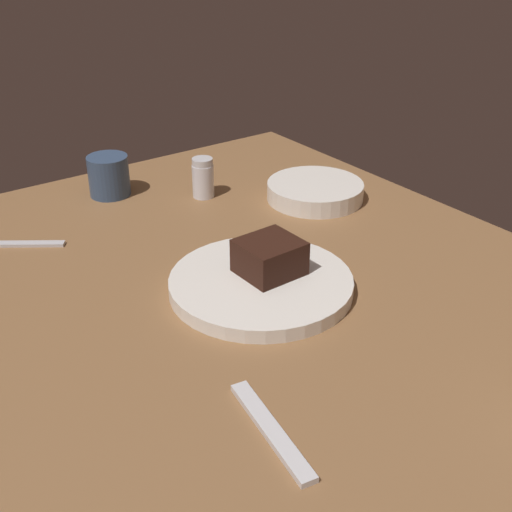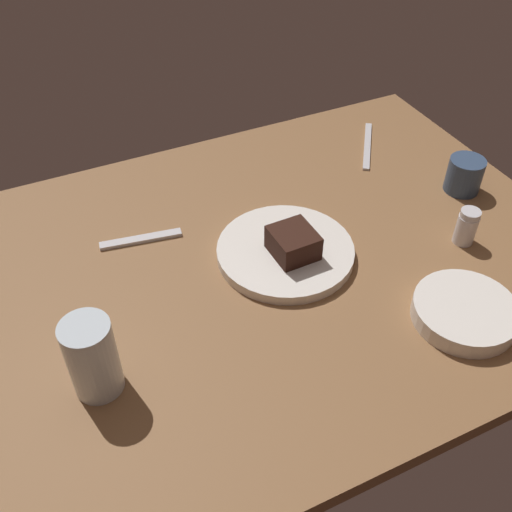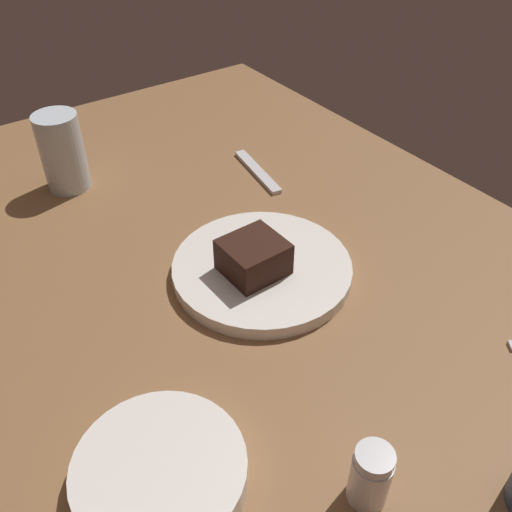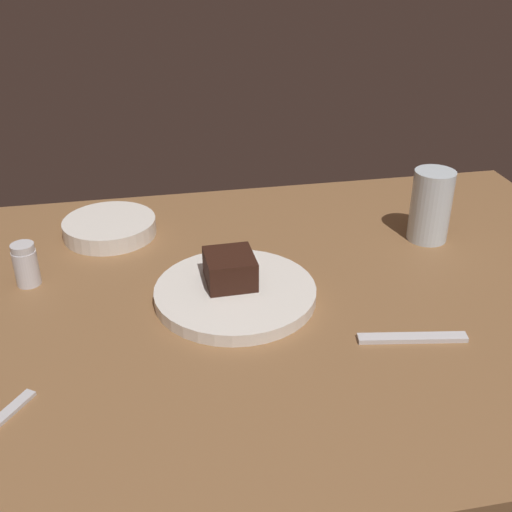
% 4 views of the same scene
% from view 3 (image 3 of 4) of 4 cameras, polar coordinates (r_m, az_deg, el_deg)
% --- Properties ---
extents(dining_table, '(1.20, 0.84, 0.03)m').
position_cam_3_polar(dining_table, '(0.82, -2.10, -0.15)').
color(dining_table, brown).
rests_on(dining_table, ground).
extents(dessert_plate, '(0.24, 0.24, 0.02)m').
position_cam_3_polar(dessert_plate, '(0.76, 0.47, -1.38)').
color(dessert_plate, white).
rests_on(dessert_plate, dining_table).
extents(chocolate_cake_slice, '(0.07, 0.08, 0.05)m').
position_cam_3_polar(chocolate_cake_slice, '(0.73, -0.26, -0.09)').
color(chocolate_cake_slice, black).
rests_on(chocolate_cake_slice, dessert_plate).
extents(salt_shaker, '(0.04, 0.04, 0.07)m').
position_cam_3_polar(salt_shaker, '(0.55, 11.56, -21.10)').
color(salt_shaker, silver).
rests_on(salt_shaker, dining_table).
extents(water_glass, '(0.07, 0.07, 0.13)m').
position_cam_3_polar(water_glass, '(0.97, -19.09, 9.95)').
color(water_glass, silver).
rests_on(water_glass, dining_table).
extents(side_bowl, '(0.17, 0.17, 0.03)m').
position_cam_3_polar(side_bowl, '(0.57, -9.71, -20.88)').
color(side_bowl, white).
rests_on(side_bowl, dining_table).
extents(dessert_spoon, '(0.15, 0.04, 0.01)m').
position_cam_3_polar(dessert_spoon, '(0.99, 0.15, 8.60)').
color(dessert_spoon, silver).
rests_on(dessert_spoon, dining_table).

